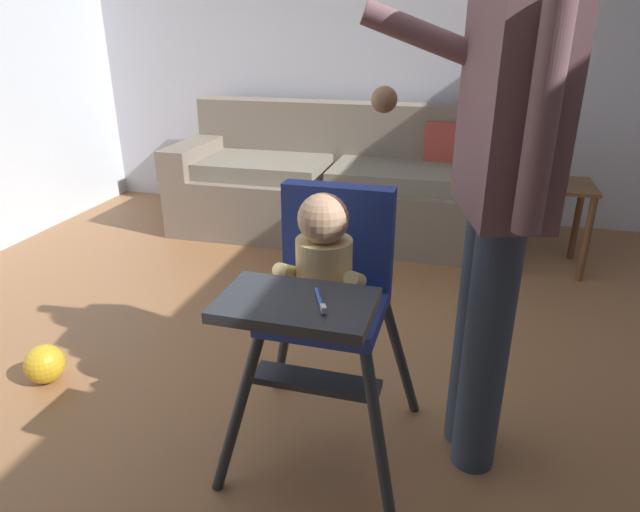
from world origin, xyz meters
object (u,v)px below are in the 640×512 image
at_px(couch, 334,185).
at_px(high_chair, 326,281).
at_px(adult_standing, 499,190).
at_px(side_table, 554,206).
at_px(toy_ball, 45,364).
at_px(sippy_cup, 562,175).

height_order(couch, high_chair, high_chair).
distance_m(adult_standing, side_table, 1.89).
relative_size(couch, toy_ball, 13.51).
bearing_deg(sippy_cup, side_table, -180.00).
xyz_separation_m(side_table, sippy_cup, (0.01, 0.00, 0.19)).
distance_m(toy_ball, side_table, 2.79).
distance_m(couch, toy_ball, 2.23).
distance_m(couch, adult_standing, 2.36).
relative_size(high_chair, side_table, 1.78).
xyz_separation_m(adult_standing, side_table, (0.44, 1.75, -0.55)).
bearing_deg(high_chair, toy_ball, -92.71).
bearing_deg(adult_standing, high_chair, -0.17).
xyz_separation_m(couch, sippy_cup, (1.42, -0.32, 0.24)).
bearing_deg(high_chair, side_table, 154.82).
xyz_separation_m(adult_standing, sippy_cup, (0.45, 1.75, -0.36)).
relative_size(couch, adult_standing, 1.32).
bearing_deg(side_table, sippy_cup, 0.00).
bearing_deg(toy_ball, couch, 71.27).
relative_size(high_chair, sippy_cup, 9.27).
relative_size(side_table, sippy_cup, 5.20).
xyz_separation_m(high_chair, side_table, (0.91, 1.86, -0.25)).
xyz_separation_m(toy_ball, side_table, (2.12, 1.78, 0.30)).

